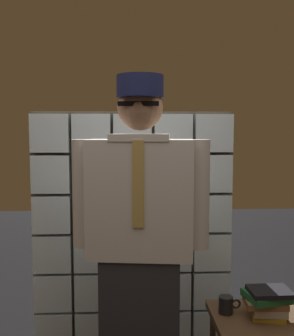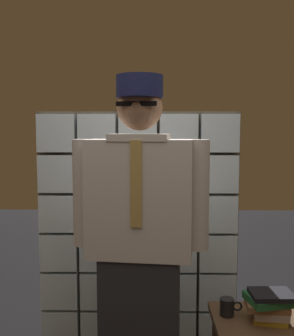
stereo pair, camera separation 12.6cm
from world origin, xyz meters
TOP-DOWN VIEW (x-y plane):
  - glass_block_wall at (0.00, 1.13)m, footprint 1.42×0.10m
  - standing_person at (0.04, 0.46)m, footprint 0.73×0.34m
  - side_table at (0.70, 0.44)m, footprint 0.52×0.52m
  - book_stack at (0.73, 0.46)m, footprint 0.25×0.23m
  - coffee_mug at (0.52, 0.52)m, footprint 0.13×0.08m

SIDE VIEW (x-z plane):
  - side_table at x=0.70m, z-range 0.19..0.71m
  - coffee_mug at x=0.52m, z-range 0.52..0.62m
  - book_stack at x=0.73m, z-range 0.53..0.69m
  - glass_block_wall at x=0.00m, z-range -0.02..1.68m
  - standing_person at x=0.04m, z-range 0.04..1.86m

